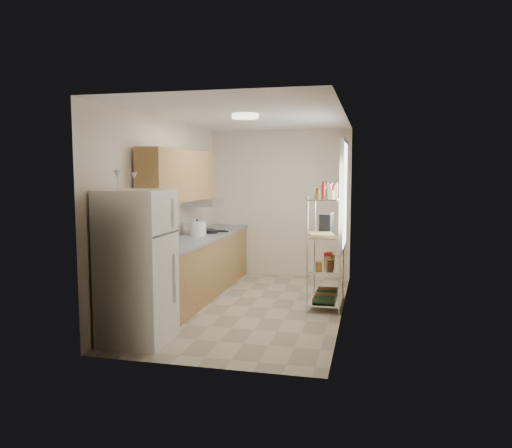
{
  "coord_description": "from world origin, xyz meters",
  "views": [
    {
      "loc": [
        1.6,
        -6.57,
        1.87
      ],
      "look_at": [
        0.01,
        0.25,
        1.13
      ],
      "focal_mm": 35.0,
      "sensor_mm": 36.0,
      "label": 1
    }
  ],
  "objects_px": {
    "frying_pan_large": "(207,231)",
    "cutting_board": "(321,234)",
    "rice_cooker": "(197,228)",
    "refrigerator": "(137,267)",
    "espresso_machine": "(326,223)"
  },
  "relations": [
    {
      "from": "refrigerator",
      "to": "cutting_board",
      "type": "xyz_separation_m",
      "value": [
        1.82,
        1.79,
        0.19
      ]
    },
    {
      "from": "frying_pan_large",
      "to": "cutting_board",
      "type": "relative_size",
      "value": 0.65
    },
    {
      "from": "frying_pan_large",
      "to": "espresso_machine",
      "type": "distance_m",
      "value": 2.04
    },
    {
      "from": "rice_cooker",
      "to": "refrigerator",
      "type": "bearing_deg",
      "value": -87.31
    },
    {
      "from": "refrigerator",
      "to": "cutting_board",
      "type": "bearing_deg",
      "value": 44.49
    },
    {
      "from": "rice_cooker",
      "to": "espresso_machine",
      "type": "height_order",
      "value": "espresso_machine"
    },
    {
      "from": "refrigerator",
      "to": "frying_pan_large",
      "type": "xyz_separation_m",
      "value": [
        -0.1,
        2.67,
        0.08
      ]
    },
    {
      "from": "rice_cooker",
      "to": "cutting_board",
      "type": "xyz_separation_m",
      "value": [
        1.92,
        -0.43,
        0.02
      ]
    },
    {
      "from": "rice_cooker",
      "to": "cutting_board",
      "type": "relative_size",
      "value": 0.65
    },
    {
      "from": "cutting_board",
      "to": "espresso_machine",
      "type": "bearing_deg",
      "value": 83.99
    },
    {
      "from": "refrigerator",
      "to": "espresso_machine",
      "type": "bearing_deg",
      "value": 49.1
    },
    {
      "from": "frying_pan_large",
      "to": "refrigerator",
      "type": "bearing_deg",
      "value": -97.74
    },
    {
      "from": "rice_cooker",
      "to": "espresso_machine",
      "type": "distance_m",
      "value": 1.96
    },
    {
      "from": "rice_cooker",
      "to": "cutting_board",
      "type": "distance_m",
      "value": 1.97
    },
    {
      "from": "refrigerator",
      "to": "rice_cooker",
      "type": "xyz_separation_m",
      "value": [
        -0.1,
        2.21,
        0.17
      ]
    }
  ]
}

